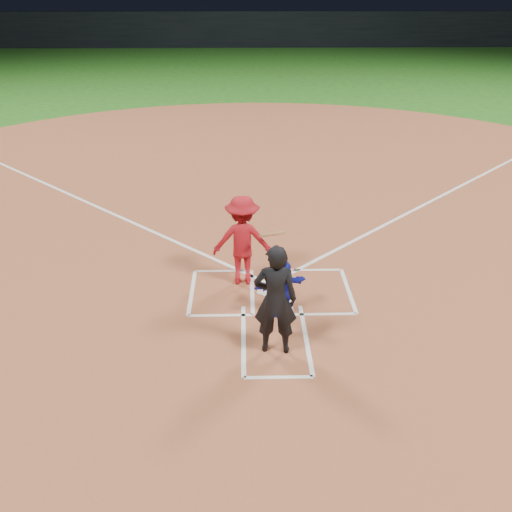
{
  "coord_description": "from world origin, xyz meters",
  "views": [
    {
      "loc": [
        -0.53,
        -10.09,
        5.67
      ],
      "look_at": [
        -0.3,
        -0.4,
        1.0
      ],
      "focal_mm": 40.0,
      "sensor_mm": 36.0,
      "label": 1
    }
  ],
  "objects_px": {
    "home_plate": "(270,291)",
    "batter_at_plate": "(243,240)",
    "catcher": "(282,288)",
    "umpire": "(275,300)"
  },
  "relations": [
    {
      "from": "home_plate",
      "to": "batter_at_plate",
      "type": "xyz_separation_m",
      "value": [
        -0.55,
        0.44,
        0.93
      ]
    },
    {
      "from": "catcher",
      "to": "home_plate",
      "type": "bearing_deg",
      "value": -99.69
    },
    {
      "from": "home_plate",
      "to": "catcher",
      "type": "height_order",
      "value": "catcher"
    },
    {
      "from": "home_plate",
      "to": "catcher",
      "type": "bearing_deg",
      "value": 101.55
    },
    {
      "from": "home_plate",
      "to": "catcher",
      "type": "relative_size",
      "value": 0.54
    },
    {
      "from": "home_plate",
      "to": "umpire",
      "type": "relative_size",
      "value": 0.31
    },
    {
      "from": "home_plate",
      "to": "batter_at_plate",
      "type": "distance_m",
      "value": 1.17
    },
    {
      "from": "catcher",
      "to": "batter_at_plate",
      "type": "bearing_deg",
      "value": -82.01
    },
    {
      "from": "catcher",
      "to": "umpire",
      "type": "relative_size",
      "value": 0.57
    },
    {
      "from": "umpire",
      "to": "batter_at_plate",
      "type": "bearing_deg",
      "value": -73.39
    }
  ]
}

